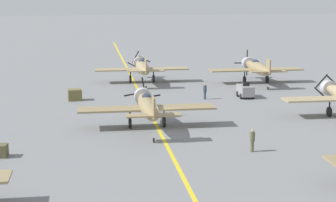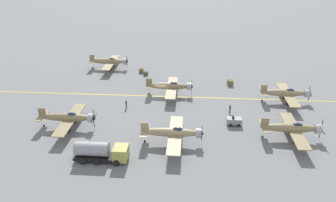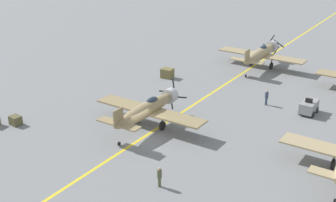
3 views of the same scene
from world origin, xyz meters
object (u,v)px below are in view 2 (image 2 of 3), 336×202
Objects in this scene: ground_crew_walking at (126,104)px; ground_crew_inspecting at (230,108)px; supply_crate_by_tanker at (230,83)px; airplane_mid_center at (170,86)px; fuel_tanker at (101,152)px; supply_crate_mid_lane at (146,73)px; airplane_mid_right at (173,133)px; airplane_near_left at (109,61)px; supply_crate_outboard at (141,70)px; airplane_near_right at (68,117)px; airplane_far_center at (286,93)px; airplane_far_right at (292,128)px; tow_tractor at (234,121)px.

ground_crew_inspecting reaches higher than ground_crew_walking.
airplane_mid_center is at bearing -64.04° from supply_crate_by_tanker.
fuel_tanker is at bearing -50.46° from ground_crew_inspecting.
supply_crate_by_tanker is (-6.49, 13.33, -1.41)m from airplane_mid_center.
airplane_mid_right is at bearing 15.56° from supply_crate_mid_lane.
fuel_tanker is (5.35, -10.24, -0.50)m from airplane_mid_right.
airplane_near_left is 9.14× the size of supply_crate_outboard.
airplane_near_right is at bearing -53.99° from supply_crate_by_tanker.
airplane_far_center is at bearing 116.07° from ground_crew_inspecting.
airplane_far_center is 6.93× the size of ground_crew_inspecting.
airplane_mid_right is 8.24× the size of supply_crate_by_tanker.
airplane_near_right is 29.64m from ground_crew_inspecting.
airplane_near_left is at bearing -111.68° from supply_crate_mid_lane.
airplane_far_center is 1.00× the size of airplane_near_left.
airplane_mid_right is 1.50× the size of fuel_tanker.
airplane_near_right reaches higher than supply_crate_outboard.
airplane_far_right reaches higher than ground_crew_walking.
airplane_far_right reaches higher than airplane_mid_center.
ground_crew_walking is (-9.31, -29.19, -1.07)m from airplane_far_right.
airplane_far_center is 42.48m from airplane_near_right.
airplane_mid_center is at bearing 31.35° from supply_crate_outboard.
fuel_tanker is 36.06m from supply_crate_mid_lane.
tow_tractor is at bearing 38.40° from supply_crate_outboard.
tow_tractor is 2.32× the size of supply_crate_mid_lane.
airplane_mid_right is 9.14× the size of supply_crate_outboard.
airplane_near_right is at bearing -20.20° from supply_crate_mid_lane.
supply_crate_mid_lane is at bearing 35.96° from supply_crate_outboard.
airplane_near_right is at bearing 17.01° from airplane_near_left.
airplane_far_right is (-2.83, 19.29, -0.00)m from airplane_mid_right.
airplane_far_right is 4.62× the size of tow_tractor.
airplane_far_center is 1.00× the size of airplane_far_right.
airplane_far_right reaches higher than airplane_far_center.
ground_crew_inspecting reaches higher than supply_crate_by_tanker.
supply_crate_by_tanker is at bearing 142.95° from airplane_mid_right.
tow_tractor is at bearing 100.62° from airplane_near_right.
ground_crew_walking is at bearing 0.10° from supply_crate_outboard.
ground_crew_walking is at bearing -47.80° from airplane_mid_center.
airplane_mid_right reaches higher than supply_crate_outboard.
tow_tractor is (27.77, 28.95, -1.22)m from airplane_near_left.
airplane_far_center is 1.50× the size of fuel_tanker.
airplane_near_left is at bearing -168.36° from fuel_tanker.
supply_crate_by_tanker is (-8.38, -10.27, -1.41)m from airplane_far_center.
airplane_far_center is 8.24× the size of supply_crate_by_tanker.
airplane_near_left is at bearing -133.81° from tow_tractor.
airplane_mid_right is 1.00× the size of airplane_far_right.
airplane_mid_center is 15.84m from supply_crate_outboard.
ground_crew_inspecting is (7.61, 11.90, -1.07)m from airplane_mid_center.
airplane_far_center is (-17.23, 21.87, -0.00)m from airplane_mid_right.
supply_crate_outboard is at bearing -146.95° from airplane_mid_center.
airplane_far_center is 35.35m from supply_crate_outboard.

